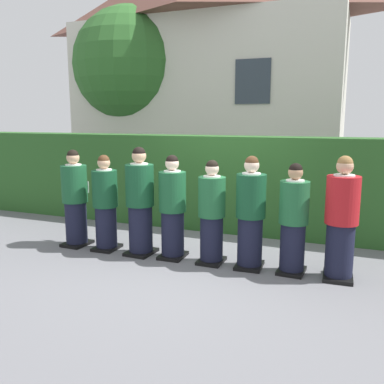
# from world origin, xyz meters

# --- Properties ---
(ground_plane) EXTENTS (60.00, 60.00, 0.00)m
(ground_plane) POSITION_xyz_m (0.00, 0.00, 0.00)
(ground_plane) COLOR slate
(student_front_row_0) EXTENTS (0.42, 0.52, 1.62)m
(student_front_row_0) POSITION_xyz_m (-2.10, -0.02, 0.77)
(student_front_row_0) COLOR black
(student_front_row_0) RESTS_ON ground
(student_front_row_1) EXTENTS (0.40, 0.49, 1.56)m
(student_front_row_1) POSITION_xyz_m (-1.50, -0.03, 0.74)
(student_front_row_1) COLOR black
(student_front_row_1) RESTS_ON ground
(student_front_row_2) EXTENTS (0.44, 0.51, 1.70)m
(student_front_row_2) POSITION_xyz_m (-0.86, -0.02, 0.81)
(student_front_row_2) COLOR black
(student_front_row_2) RESTS_ON ground
(student_front_row_3) EXTENTS (0.41, 0.46, 1.59)m
(student_front_row_3) POSITION_xyz_m (-0.32, 0.01, 0.76)
(student_front_row_3) COLOR black
(student_front_row_3) RESTS_ON ground
(student_front_row_4) EXTENTS (0.40, 0.49, 1.54)m
(student_front_row_4) POSITION_xyz_m (0.31, 0.01, 0.73)
(student_front_row_4) COLOR black
(student_front_row_4) RESTS_ON ground
(student_front_row_5) EXTENTS (0.42, 0.52, 1.61)m
(student_front_row_5) POSITION_xyz_m (0.88, 0.02, 0.77)
(student_front_row_5) COLOR black
(student_front_row_5) RESTS_ON ground
(student_front_row_6) EXTENTS (0.40, 0.50, 1.54)m
(student_front_row_6) POSITION_xyz_m (1.48, 0.03, 0.73)
(student_front_row_6) COLOR black
(student_front_row_6) RESTS_ON ground
(student_in_red_blazer) EXTENTS (0.43, 0.49, 1.65)m
(student_in_red_blazer) POSITION_xyz_m (2.10, 0.04, 0.79)
(student_in_red_blazer) COLOR black
(student_in_red_blazer) RESTS_ON ground
(hedge) EXTENTS (11.96, 0.70, 1.80)m
(hedge) POSITION_xyz_m (0.00, 1.91, 0.90)
(hedge) COLOR #285623
(hedge) RESTS_ON ground
(school_building_main) EXTENTS (8.21, 3.36, 7.21)m
(school_building_main) POSITION_xyz_m (-2.04, 6.49, 3.71)
(school_building_main) COLOR beige
(school_building_main) RESTS_ON ground
(oak_tree_left) EXTENTS (3.37, 3.37, 5.37)m
(oak_tree_left) POSITION_xyz_m (-4.22, 5.62, 3.68)
(oak_tree_left) COLOR brown
(oak_tree_left) RESTS_ON ground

